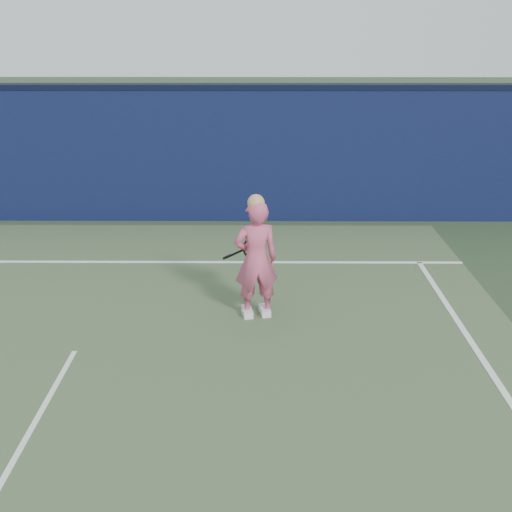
{
  "coord_description": "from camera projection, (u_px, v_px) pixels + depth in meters",
  "views": [
    {
      "loc": [
        2.2,
        -5.75,
        3.72
      ],
      "look_at": [
        2.16,
        2.04,
        0.84
      ],
      "focal_mm": 45.0,
      "sensor_mm": 36.0,
      "label": 1
    }
  ],
  "objects": [
    {
      "name": "ground",
      "position": [
        49.0,
        399.0,
        6.7
      ],
      "size": [
        80.0,
        80.0,
        0.0
      ],
      "primitive_type": "plane",
      "color": "#2E4329",
      "rests_on": "ground"
    },
    {
      "name": "player",
      "position": [
        256.0,
        259.0,
        8.32
      ],
      "size": [
        0.64,
        0.48,
        1.67
      ],
      "rotation": [
        0.0,
        0.0,
        3.33
      ],
      "color": "#CE5077",
      "rests_on": "ground"
    },
    {
      "name": "racket",
      "position": [
        250.0,
        248.0,
        8.76
      ],
      "size": [
        0.53,
        0.28,
        0.3
      ],
      "rotation": [
        0.0,
        0.0,
        0.34
      ],
      "color": "black",
      "rests_on": "ground"
    },
    {
      "name": "court_lines",
      "position": [
        38.0,
        416.0,
        6.38
      ],
      "size": [
        11.0,
        12.04,
        0.01
      ],
      "color": "white",
      "rests_on": "court_surface"
    },
    {
      "name": "backstop_wall",
      "position": [
        146.0,
        156.0,
        12.36
      ],
      "size": [
        24.0,
        0.4,
        2.5
      ],
      "primitive_type": "cube",
      "color": "#0C1438",
      "rests_on": "ground"
    },
    {
      "name": "wall_cap",
      "position": [
        142.0,
        87.0,
        11.91
      ],
      "size": [
        24.0,
        0.42,
        0.1
      ],
      "primitive_type": "cube",
      "color": "black",
      "rests_on": "backstop_wall"
    }
  ]
}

